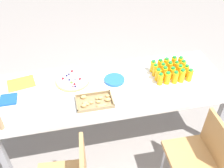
{
  "coord_description": "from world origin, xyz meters",
  "views": [
    {
      "loc": [
        0.39,
        1.83,
        2.31
      ],
      "look_at": [
        -0.01,
        -0.01,
        0.75
      ],
      "focal_mm": 39.99,
      "sensor_mm": 36.0,
      "label": 1
    }
  ],
  "objects_px": {
    "juice_bottle_2": "(166,64)",
    "cardboard_tube": "(0,122)",
    "juice_bottle_17": "(175,77)",
    "juice_bottle_1": "(174,63)",
    "snack_tray": "(95,102)",
    "juice_bottle_15": "(190,75)",
    "juice_bottle_9": "(155,70)",
    "juice_bottle_11": "(180,71)",
    "juice_bottle_4": "(153,66)",
    "party_table": "(112,91)",
    "juice_bottle_10": "(186,71)",
    "juice_bottle_6": "(176,67)",
    "juice_bottle_18": "(167,78)",
    "fruit_pizza": "(73,80)",
    "juice_bottle_12": "(172,73)",
    "juice_bottle_19": "(160,79)",
    "juice_bottle_7": "(169,68)",
    "napkin_stack": "(8,100)",
    "chair_far_left": "(200,152)",
    "juice_bottle_5": "(183,67)",
    "juice_bottle_16": "(182,76)",
    "juice_bottle_14": "(158,75)",
    "juice_bottle_13": "(165,73)",
    "juice_bottle_3": "(160,65)",
    "juice_bottle_8": "(163,69)",
    "paper_folder": "(21,83)",
    "juice_bottle_0": "(180,62)"
  },
  "relations": [
    {
      "from": "juice_bottle_2",
      "to": "cardboard_tube",
      "type": "bearing_deg",
      "value": 17.04
    },
    {
      "from": "juice_bottle_17",
      "to": "cardboard_tube",
      "type": "height_order",
      "value": "cardboard_tube"
    },
    {
      "from": "juice_bottle_1",
      "to": "snack_tray",
      "type": "bearing_deg",
      "value": 21.38
    },
    {
      "from": "juice_bottle_1",
      "to": "juice_bottle_15",
      "type": "xyz_separation_m",
      "value": [
        -0.08,
        0.22,
        -0.01
      ]
    },
    {
      "from": "juice_bottle_9",
      "to": "juice_bottle_11",
      "type": "xyz_separation_m",
      "value": [
        -0.23,
        0.07,
        0.0
      ]
    },
    {
      "from": "juice_bottle_4",
      "to": "cardboard_tube",
      "type": "xyz_separation_m",
      "value": [
        1.46,
        0.48,
        0.01
      ]
    },
    {
      "from": "party_table",
      "to": "juice_bottle_10",
      "type": "relative_size",
      "value": 16.93
    },
    {
      "from": "juice_bottle_6",
      "to": "snack_tray",
      "type": "bearing_deg",
      "value": 17.2
    },
    {
      "from": "juice_bottle_18",
      "to": "fruit_pizza",
      "type": "bearing_deg",
      "value": -13.93
    },
    {
      "from": "juice_bottle_12",
      "to": "juice_bottle_19",
      "type": "distance_m",
      "value": 0.17
    },
    {
      "from": "juice_bottle_4",
      "to": "juice_bottle_12",
      "type": "distance_m",
      "value": 0.21
    },
    {
      "from": "juice_bottle_7",
      "to": "juice_bottle_19",
      "type": "bearing_deg",
      "value": 43.76
    },
    {
      "from": "juice_bottle_9",
      "to": "juice_bottle_15",
      "type": "distance_m",
      "value": 0.34
    },
    {
      "from": "juice_bottle_4",
      "to": "cardboard_tube",
      "type": "bearing_deg",
      "value": 18.33
    },
    {
      "from": "juice_bottle_7",
      "to": "juice_bottle_11",
      "type": "height_order",
      "value": "juice_bottle_7"
    },
    {
      "from": "juice_bottle_6",
      "to": "napkin_stack",
      "type": "height_order",
      "value": "juice_bottle_6"
    },
    {
      "from": "juice_bottle_17",
      "to": "juice_bottle_19",
      "type": "relative_size",
      "value": 1.02
    },
    {
      "from": "juice_bottle_1",
      "to": "fruit_pizza",
      "type": "relative_size",
      "value": 0.43
    },
    {
      "from": "juice_bottle_7",
      "to": "juice_bottle_6",
      "type": "bearing_deg",
      "value": -179.61
    },
    {
      "from": "party_table",
      "to": "napkin_stack",
      "type": "bearing_deg",
      "value": 0.29
    },
    {
      "from": "juice_bottle_7",
      "to": "chair_far_left",
      "type": "bearing_deg",
      "value": 88.78
    },
    {
      "from": "napkin_stack",
      "to": "party_table",
      "type": "bearing_deg",
      "value": -179.71
    },
    {
      "from": "juice_bottle_17",
      "to": "snack_tray",
      "type": "distance_m",
      "value": 0.83
    },
    {
      "from": "party_table",
      "to": "juice_bottle_2",
      "type": "distance_m",
      "value": 0.65
    },
    {
      "from": "juice_bottle_5",
      "to": "cardboard_tube",
      "type": "bearing_deg",
      "value": 13.12
    },
    {
      "from": "juice_bottle_5",
      "to": "juice_bottle_16",
      "type": "xyz_separation_m",
      "value": [
        0.08,
        0.15,
        0.0
      ]
    },
    {
      "from": "juice_bottle_5",
      "to": "juice_bottle_12",
      "type": "distance_m",
      "value": 0.16
    },
    {
      "from": "juice_bottle_5",
      "to": "juice_bottle_12",
      "type": "xyz_separation_m",
      "value": [
        0.14,
        0.07,
        -0.01
      ]
    },
    {
      "from": "fruit_pizza",
      "to": "juice_bottle_10",
      "type": "bearing_deg",
      "value": 172.23
    },
    {
      "from": "juice_bottle_14",
      "to": "juice_bottle_6",
      "type": "bearing_deg",
      "value": -161.71
    },
    {
      "from": "juice_bottle_11",
      "to": "juice_bottle_15",
      "type": "bearing_deg",
      "value": 133.93
    },
    {
      "from": "juice_bottle_13",
      "to": "juice_bottle_16",
      "type": "bearing_deg",
      "value": 152.61
    },
    {
      "from": "juice_bottle_14",
      "to": "fruit_pizza",
      "type": "height_order",
      "value": "juice_bottle_14"
    },
    {
      "from": "party_table",
      "to": "cardboard_tube",
      "type": "relative_size",
      "value": 15.32
    },
    {
      "from": "juice_bottle_3",
      "to": "juice_bottle_10",
      "type": "distance_m",
      "value": 0.27
    },
    {
      "from": "chair_far_left",
      "to": "juice_bottle_3",
      "type": "bearing_deg",
      "value": 5.29
    },
    {
      "from": "juice_bottle_17",
      "to": "fruit_pizza",
      "type": "relative_size",
      "value": 0.39
    },
    {
      "from": "cardboard_tube",
      "to": "juice_bottle_8",
      "type": "bearing_deg",
      "value": -165.1
    },
    {
      "from": "napkin_stack",
      "to": "fruit_pizza",
      "type": "bearing_deg",
      "value": -164.91
    },
    {
      "from": "juice_bottle_8",
      "to": "juice_bottle_10",
      "type": "height_order",
      "value": "juice_bottle_8"
    },
    {
      "from": "party_table",
      "to": "juice_bottle_8",
      "type": "distance_m",
      "value": 0.57
    },
    {
      "from": "juice_bottle_7",
      "to": "paper_folder",
      "type": "relative_size",
      "value": 0.56
    },
    {
      "from": "juice_bottle_14",
      "to": "snack_tray",
      "type": "relative_size",
      "value": 0.41
    },
    {
      "from": "napkin_stack",
      "to": "juice_bottle_16",
      "type": "bearing_deg",
      "value": 177.72
    },
    {
      "from": "juice_bottle_6",
      "to": "juice_bottle_16",
      "type": "xyz_separation_m",
      "value": [
        0.0,
        0.15,
        0.0
      ]
    },
    {
      "from": "juice_bottle_12",
      "to": "juice_bottle_13",
      "type": "distance_m",
      "value": 0.08
    },
    {
      "from": "juice_bottle_18",
      "to": "juice_bottle_1",
      "type": "bearing_deg",
      "value": -125.11
    },
    {
      "from": "juice_bottle_0",
      "to": "juice_bottle_19",
      "type": "height_order",
      "value": "same"
    },
    {
      "from": "juice_bottle_19",
      "to": "cardboard_tube",
      "type": "relative_size",
      "value": 0.88
    },
    {
      "from": "party_table",
      "to": "juice_bottle_7",
      "type": "distance_m",
      "value": 0.64
    }
  ]
}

